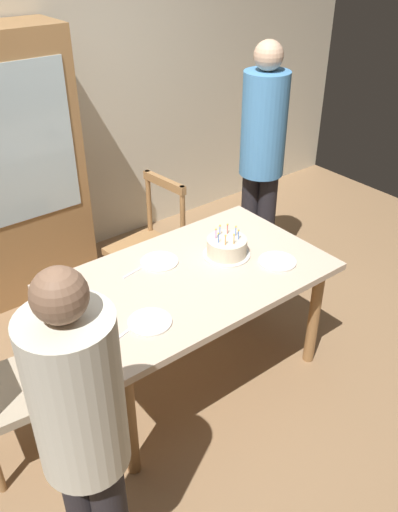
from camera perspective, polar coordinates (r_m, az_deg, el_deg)
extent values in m
plane|color=#93704C|center=(3.47, -0.67, -12.35)|extent=(6.40, 6.40, 0.00)
cube|color=beige|center=(4.25, -16.77, 15.51)|extent=(6.40, 0.10, 2.60)
cube|color=beige|center=(2.99, -0.75, -2.26)|extent=(1.54, 0.94, 0.04)
cylinder|color=#9E7042|center=(2.75, -7.44, -17.26)|extent=(0.07, 0.07, 0.72)
cylinder|color=#9E7042|center=(3.40, 12.23, -6.28)|extent=(0.07, 0.07, 0.72)
cylinder|color=#9E7042|center=(3.23, -14.41, -8.99)|extent=(0.07, 0.07, 0.72)
cylinder|color=#9E7042|center=(3.80, 3.94, -0.93)|extent=(0.07, 0.07, 0.72)
cylinder|color=silver|center=(3.15, 2.96, 0.16)|extent=(0.28, 0.28, 0.01)
cylinder|color=beige|center=(3.12, 2.99, 1.03)|extent=(0.24, 0.24, 0.10)
cylinder|color=#4C7FE5|center=(3.11, 3.96, 2.62)|extent=(0.01, 0.01, 0.05)
sphere|color=#FFC64C|center=(3.10, 3.98, 3.16)|extent=(0.01, 0.01, 0.01)
cylinder|color=#E54C4C|center=(3.13, 3.06, 2.86)|extent=(0.01, 0.01, 0.05)
sphere|color=#FFC64C|center=(3.12, 3.08, 3.39)|extent=(0.01, 0.01, 0.01)
cylinder|color=#4C7FE5|center=(3.12, 2.25, 2.74)|extent=(0.01, 0.01, 0.05)
sphere|color=#FFC64C|center=(3.10, 2.26, 3.27)|extent=(0.01, 0.01, 0.01)
cylinder|color=#D872CC|center=(3.08, 1.82, 2.34)|extent=(0.01, 0.01, 0.05)
sphere|color=#FFC64C|center=(3.07, 1.83, 2.88)|extent=(0.01, 0.01, 0.01)
cylinder|color=#4C7FE5|center=(3.04, 2.09, 1.89)|extent=(0.01, 0.01, 0.05)
sphere|color=#FFC64C|center=(3.02, 2.10, 2.43)|extent=(0.01, 0.01, 0.01)
cylinder|color=#F2994C|center=(3.02, 2.85, 1.65)|extent=(0.01, 0.01, 0.05)
sphere|color=#FFC64C|center=(3.01, 2.86, 2.20)|extent=(0.01, 0.01, 0.01)
cylinder|color=#F2994C|center=(3.03, 3.76, 1.75)|extent=(0.01, 0.01, 0.05)
sphere|color=#FFC64C|center=(3.02, 3.79, 2.30)|extent=(0.01, 0.01, 0.01)
cylinder|color=#4C7FE5|center=(3.08, 4.24, 2.23)|extent=(0.01, 0.01, 0.05)
sphere|color=#FFC64C|center=(3.06, 4.27, 2.77)|extent=(0.01, 0.01, 0.01)
cylinder|color=white|center=(2.65, -5.30, -7.05)|extent=(0.22, 0.22, 0.01)
cylinder|color=white|center=(3.09, -4.27, -0.61)|extent=(0.22, 0.22, 0.01)
cylinder|color=white|center=(3.11, 8.40, -0.59)|extent=(0.22, 0.22, 0.01)
cube|color=silver|center=(2.59, -8.31, -8.41)|extent=(0.18, 0.06, 0.01)
cube|color=silver|center=(3.02, -6.85, -1.61)|extent=(0.18, 0.05, 0.01)
cube|color=#9E7042|center=(3.79, -5.77, 0.48)|extent=(0.49, 0.49, 0.05)
cylinder|color=#9E7042|center=(3.95, -9.06, -2.44)|extent=(0.04, 0.04, 0.42)
cylinder|color=#9E7042|center=(3.72, -5.92, -4.59)|extent=(0.04, 0.04, 0.42)
cylinder|color=#9E7042|center=(4.11, -5.28, -0.56)|extent=(0.04, 0.04, 0.42)
cylinder|color=#9E7042|center=(3.90, -2.06, -2.50)|extent=(0.04, 0.04, 0.42)
cylinder|color=#9E7042|center=(3.89, -5.39, 5.70)|extent=(0.04, 0.04, 0.50)
cylinder|color=#9E7042|center=(3.65, -1.75, 3.91)|extent=(0.04, 0.04, 0.50)
cube|color=#9E7042|center=(3.67, -3.74, 7.88)|extent=(0.08, 0.40, 0.06)
cube|color=tan|center=(2.89, -19.49, -13.56)|extent=(0.48, 0.48, 0.05)
cylinder|color=#9E7042|center=(2.96, -14.45, -17.84)|extent=(0.04, 0.04, 0.42)
cylinder|color=#9E7042|center=(3.19, -16.54, -13.64)|extent=(0.04, 0.04, 0.42)
cylinder|color=#262328|center=(2.46, -12.18, -25.25)|extent=(0.14, 0.14, 0.78)
cylinder|color=silver|center=(1.88, -12.99, -14.26)|extent=(0.32, 0.32, 0.65)
sphere|color=#8C664C|center=(1.61, -14.76, -4.09)|extent=(0.18, 0.18, 0.18)
cylinder|color=#262328|center=(4.18, 5.42, 3.53)|extent=(0.14, 0.14, 0.87)
cylinder|color=#262328|center=(4.15, 7.13, 3.18)|extent=(0.14, 0.14, 0.87)
cylinder|color=#4C8CC6|center=(3.84, 6.99, 13.81)|extent=(0.32, 0.32, 0.72)
sphere|color=#D8AD8C|center=(3.72, 7.48, 20.56)|extent=(0.20, 0.20, 0.20)
cube|color=#9E7042|center=(3.96, -20.59, 8.15)|extent=(1.10, 0.44, 1.90)
cube|color=silver|center=(3.67, -20.10, 10.64)|extent=(0.94, 0.01, 1.04)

